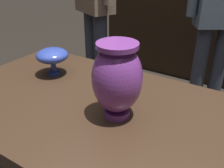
# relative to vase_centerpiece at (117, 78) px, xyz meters

# --- Properties ---
(vase_centerpiece) EXTENTS (0.15, 0.15, 0.24)m
(vase_centerpiece) POSITION_rel_vase_centerpiece_xyz_m (0.00, 0.00, 0.00)
(vase_centerpiece) COLOR #7A388E
(vase_centerpiece) RESTS_ON display_plinth
(vase_tall_behind) EXTENTS (0.13, 0.13, 0.11)m
(vase_tall_behind) POSITION_rel_vase_centerpiece_xyz_m (-0.38, 0.12, -0.05)
(vase_tall_behind) COLOR #2D429E
(vase_tall_behind) RESTS_ON display_plinth
(visitor_center_back) EXTENTS (0.41, 0.32, 1.55)m
(visitor_center_back) POSITION_rel_vase_centerpiece_xyz_m (-0.00, 1.42, -0.02)
(visitor_center_back) COLOR #333847
(visitor_center_back) RESTS_ON ground_plane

